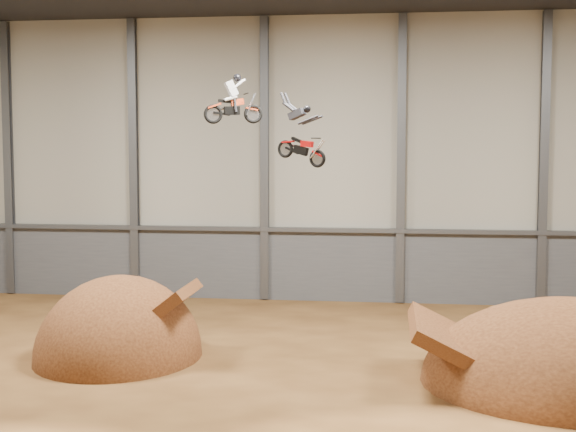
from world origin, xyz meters
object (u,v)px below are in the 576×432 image
object	(u,v)px
takeoff_ramp	(120,357)
fmx_rider_b	(299,130)
fmx_rider_a	(233,97)
landing_ramp	(572,385)

from	to	relation	value
takeoff_ramp	fmx_rider_b	world-z (taller)	fmx_rider_b
fmx_rider_b	fmx_rider_a	bearing A→B (deg)	175.54
fmx_rider_a	takeoff_ramp	bearing A→B (deg)	168.90
fmx_rider_a	landing_ramp	bearing A→B (deg)	-33.91
fmx_rider_a	fmx_rider_b	world-z (taller)	fmx_rider_a
fmx_rider_a	fmx_rider_b	size ratio (longest dim) A/B	0.84
landing_ramp	fmx_rider_a	world-z (taller)	fmx_rider_a
takeoff_ramp	landing_ramp	distance (m)	15.63
fmx_rider_a	fmx_rider_b	xyz separation A→B (m)	(2.54, -1.38, -1.24)
fmx_rider_b	takeoff_ramp	bearing A→B (deg)	-160.74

